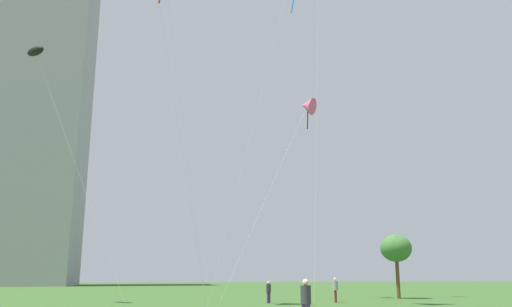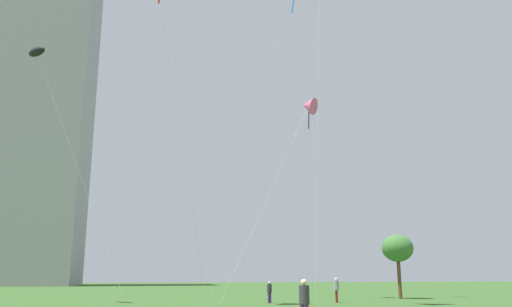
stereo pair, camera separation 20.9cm
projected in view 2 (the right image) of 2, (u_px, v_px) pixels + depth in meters
The scene contains 7 objects.
person_standing_0 at pixel (304, 299), 20.71m from camera, with size 0.42×0.42×1.88m.
person_standing_1 at pixel (336, 288), 39.99m from camera, with size 0.41×0.41×1.85m.
person_standing_3 at pixel (269, 290), 39.08m from camera, with size 0.35×0.35×1.59m.
kite_flying_0 at pixel (37, 52), 41.81m from camera, with size 9.38×6.41×20.09m.
kite_flying_5 at pixel (308, 106), 50.36m from camera, with size 10.42×7.80×18.96m.
park_tree_0 at pixel (398, 249), 47.28m from camera, with size 2.80×2.80×5.64m.
distant_highrise_1 at pixel (36, 114), 112.24m from camera, with size 21.76×20.17×71.60m, color #939399.
Camera 2 is at (-4.20, -19.51, 2.02)m, focal length 36.61 mm.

